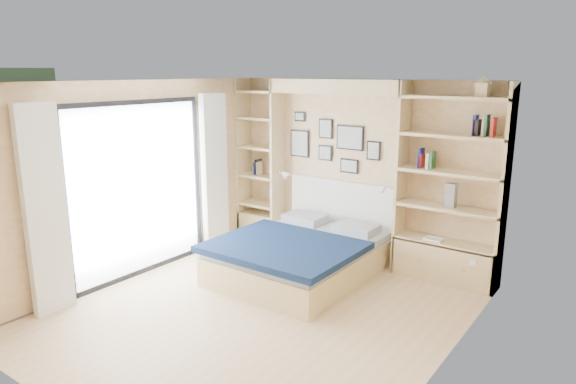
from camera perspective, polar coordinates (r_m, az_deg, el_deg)
The scene contains 8 objects.
ground at distance 5.86m, azimuth -3.15°, elevation -13.14°, with size 4.50×4.50×0.00m, color #D8B483.
room_shell at distance 6.87m, azimuth 2.19°, elevation 0.44°, with size 4.50×4.50×4.50m.
bed at distance 6.73m, azimuth 1.37°, elevation -6.94°, with size 1.76×2.18×1.07m.
photo_gallery at distance 7.40m, azimuth 4.83°, elevation 5.47°, with size 1.48×0.02×0.82m.
reading_lamps at distance 7.22m, azimuth 4.87°, elevation 1.22°, with size 1.92×0.12×0.15m.
shelf_decor at distance 6.59m, azimuth 15.63°, elevation 4.89°, with size 3.53×0.23×2.03m.
deck at distance 8.44m, azimuth -22.67°, elevation -5.76°, with size 3.20×4.00×0.05m, color brown.
deck_chair at distance 7.94m, azimuth -21.65°, elevation -4.26°, with size 0.50×0.75×0.71m.
Camera 1 is at (3.32, -4.07, 2.61)m, focal length 32.00 mm.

